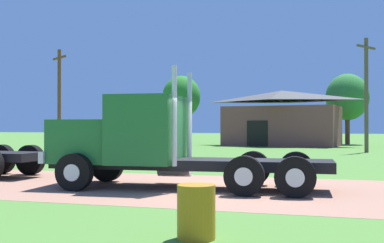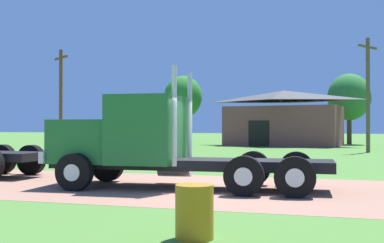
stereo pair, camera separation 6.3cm
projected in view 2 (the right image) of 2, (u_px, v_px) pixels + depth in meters
ground_plane at (228, 189)px, 13.52m from camera, size 200.00×200.00×0.00m
dirt_track at (228, 189)px, 13.52m from camera, size 120.00×6.90×0.01m
truck_foreground_white at (147, 143)px, 14.00m from camera, size 8.08×3.07×3.36m
steel_barrel at (194, 212)px, 7.61m from camera, size 0.60×0.60×0.85m
shed_building at (283, 119)px, 42.93m from camera, size 10.75×6.85×4.87m
utility_pole_near at (61, 96)px, 35.59m from camera, size 1.85×1.43×7.33m
utility_pole_far at (368, 91)px, 32.14m from camera, size 1.29×1.94×7.57m
tree_left at (183, 97)px, 48.53m from camera, size 3.78×3.78×6.73m
tree_mid at (349, 97)px, 46.13m from camera, size 4.02×4.02×6.69m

